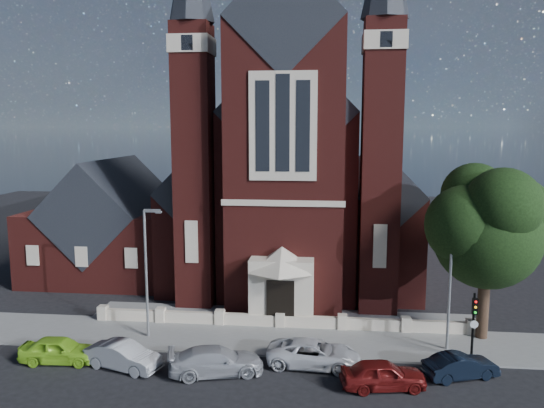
# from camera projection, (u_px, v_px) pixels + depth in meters

# --- Properties ---
(ground) EXTENTS (120.00, 120.00, 0.00)m
(ground) POSITION_uv_depth(u_px,v_px,m) (290.00, 289.00, 42.85)
(ground) COLOR black
(ground) RESTS_ON ground
(pavement_strip) EXTENTS (60.00, 5.00, 0.12)m
(pavement_strip) POSITION_uv_depth(u_px,v_px,m) (277.00, 340.00, 32.52)
(pavement_strip) COLOR slate
(pavement_strip) RESTS_ON ground
(forecourt_paving) EXTENTS (26.00, 3.00, 0.14)m
(forecourt_paving) POSITION_uv_depth(u_px,v_px,m) (283.00, 317.00, 36.45)
(forecourt_paving) COLOR slate
(forecourt_paving) RESTS_ON ground
(forecourt_wall) EXTENTS (24.00, 0.40, 0.90)m
(forecourt_wall) POSITION_uv_depth(u_px,v_px,m) (280.00, 328.00, 34.48)
(forecourt_wall) COLOR beige
(forecourt_wall) RESTS_ON ground
(church) EXTENTS (20.01, 34.90, 29.20)m
(church) POSITION_uv_depth(u_px,v_px,m) (296.00, 179.00, 49.48)
(church) COLOR #531A16
(church) RESTS_ON ground
(parish_hall) EXTENTS (12.00, 12.20, 10.24)m
(parish_hall) POSITION_uv_depth(u_px,v_px,m) (112.00, 229.00, 46.90)
(parish_hall) COLOR #531A16
(parish_hall) RESTS_ON ground
(street_tree) EXTENTS (6.40, 6.60, 10.70)m
(street_tree) POSITION_uv_depth(u_px,v_px,m) (491.00, 229.00, 31.38)
(street_tree) COLOR black
(street_tree) RESTS_ON ground
(street_lamp_left) EXTENTS (1.16, 0.22, 8.09)m
(street_lamp_left) POSITION_uv_depth(u_px,v_px,m) (147.00, 266.00, 32.19)
(street_lamp_left) COLOR gray
(street_lamp_left) RESTS_ON ground
(street_lamp_right) EXTENTS (1.16, 0.22, 8.09)m
(street_lamp_right) POSITION_uv_depth(u_px,v_px,m) (452.00, 274.00, 30.30)
(street_lamp_right) COLOR gray
(street_lamp_right) RESTS_ON ground
(traffic_signal) EXTENTS (0.28, 0.42, 4.00)m
(traffic_signal) POSITION_uv_depth(u_px,v_px,m) (474.00, 319.00, 28.95)
(traffic_signal) COLOR black
(traffic_signal) RESTS_ON ground
(car_lime_van) EXTENTS (4.33, 1.99, 1.44)m
(car_lime_van) POSITION_uv_depth(u_px,v_px,m) (59.00, 350.00, 29.38)
(car_lime_van) COLOR #91D22A
(car_lime_van) RESTS_ON ground
(car_silver_a) EXTENTS (4.56, 2.69, 1.42)m
(car_silver_a) POSITION_uv_depth(u_px,v_px,m) (123.00, 356.00, 28.60)
(car_silver_a) COLOR #96999D
(car_silver_a) RESTS_ON ground
(car_silver_b) EXTENTS (5.36, 3.28, 1.45)m
(car_silver_b) POSITION_uv_depth(u_px,v_px,m) (216.00, 361.00, 27.96)
(car_silver_b) COLOR #9EA1A6
(car_silver_b) RESTS_ON ground
(car_white_suv) EXTENTS (5.24, 2.68, 1.42)m
(car_white_suv) POSITION_uv_depth(u_px,v_px,m) (314.00, 353.00, 28.92)
(car_white_suv) COLOR silver
(car_white_suv) RESTS_ON ground
(car_dark_red) EXTENTS (4.46, 2.37, 1.45)m
(car_dark_red) POSITION_uv_depth(u_px,v_px,m) (383.00, 375.00, 26.42)
(car_dark_red) COLOR maroon
(car_dark_red) RESTS_ON ground
(car_navy) EXTENTS (4.13, 2.61, 1.29)m
(car_navy) POSITION_uv_depth(u_px,v_px,m) (461.00, 366.00, 27.53)
(car_navy) COLOR black
(car_navy) RESTS_ON ground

